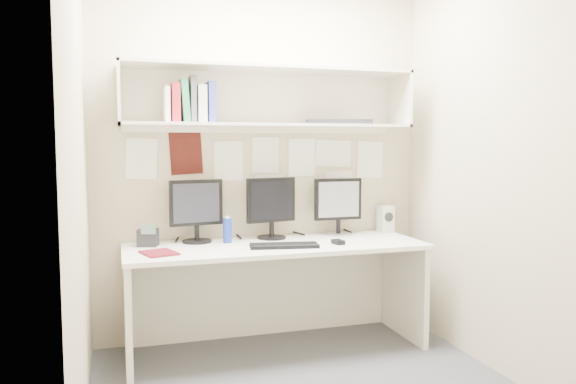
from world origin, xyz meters
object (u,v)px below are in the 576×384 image
object	(u,v)px
keyboard	(284,246)
speaker	(386,219)
desk	(276,297)
maroon_notebook	(159,253)
monitor_left	(196,208)
monitor_center	(271,205)
monitor_right	(338,204)
desk_phone	(148,237)

from	to	relation	value
keyboard	speaker	world-z (taller)	speaker
desk	speaker	size ratio (longest dim) A/B	9.91
keyboard	maroon_notebook	size ratio (longest dim) A/B	1.96
monitor_left	desk	bearing A→B (deg)	-32.59
monitor_center	keyboard	xyz separation A→B (m)	(-0.01, -0.36, -0.23)
monitor_center	maroon_notebook	xyz separation A→B (m)	(-0.81, -0.35, -0.23)
monitor_center	monitor_right	xyz separation A→B (m)	(0.51, 0.00, -0.01)
keyboard	desk_phone	distance (m)	0.90
monitor_center	keyboard	distance (m)	0.42
speaker	maroon_notebook	size ratio (longest dim) A/B	0.89
maroon_notebook	monitor_left	bearing A→B (deg)	33.97
desk	speaker	world-z (taller)	speaker
desk	speaker	distance (m)	1.08
maroon_notebook	desk_phone	size ratio (longest dim) A/B	1.50
desk	monitor_left	distance (m)	0.81
monitor_right	keyboard	world-z (taller)	monitor_right
speaker	monitor_right	bearing A→B (deg)	-179.96
monitor_left	monitor_right	xyz separation A→B (m)	(1.04, 0.00, -0.00)
desk	desk_phone	xyz separation A→B (m)	(-0.83, 0.16, 0.42)
monitor_left	speaker	size ratio (longest dim) A/B	2.12
monitor_right	maroon_notebook	xyz separation A→B (m)	(-1.32, -0.35, -0.22)
monitor_center	monitor_left	bearing A→B (deg)	168.28
desk	keyboard	xyz separation A→B (m)	(0.02, -0.14, 0.37)
speaker	monitor_left	bearing A→B (deg)	177.75
desk_phone	monitor_right	bearing A→B (deg)	19.88
desk	monitor_center	distance (m)	0.64
desk	keyboard	distance (m)	0.40
monitor_center	desk_phone	size ratio (longest dim) A/B	2.87
monitor_center	maroon_notebook	bearing A→B (deg)	-168.56
monitor_left	desk_phone	xyz separation A→B (m)	(-0.33, -0.06, -0.18)
maroon_notebook	monitor_center	bearing A→B (deg)	5.93
monitor_left	monitor_right	distance (m)	1.04
monitor_right	speaker	bearing A→B (deg)	3.63
desk	monitor_right	bearing A→B (deg)	22.14
monitor_left	keyboard	xyz separation A→B (m)	(0.52, -0.36, -0.23)
monitor_left	keyboard	bearing A→B (deg)	-43.38
maroon_notebook	desk_phone	world-z (taller)	desk_phone
monitor_left	maroon_notebook	size ratio (longest dim) A/B	1.89
desk	desk_phone	bearing A→B (deg)	168.78
monitor_right	desk_phone	xyz separation A→B (m)	(-1.37, -0.06, -0.17)
monitor_left	speaker	bearing A→B (deg)	-8.05
desk	maroon_notebook	distance (m)	0.87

